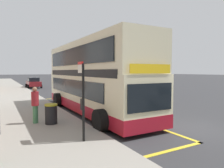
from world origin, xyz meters
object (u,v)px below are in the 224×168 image
at_px(double_decker_bus, 92,80).
at_px(litter_bin, 51,114).
at_px(parked_car_maroon_across, 33,83).
at_px(parked_car_silver_kerbside, 67,80).
at_px(parked_car_black_behind, 107,85).
at_px(bus_stop_sign, 83,95).
at_px(pedestrian_further_back, 35,103).

bearing_deg(double_decker_bus, litter_bin, -144.16).
bearing_deg(parked_car_maroon_across, litter_bin, -97.10).
height_order(parked_car_silver_kerbside, parked_car_maroon_across, same).
height_order(double_decker_bus, parked_car_black_behind, double_decker_bus).
height_order(bus_stop_sign, parked_car_maroon_across, bus_stop_sign).
height_order(parked_car_maroon_across, litter_bin, parked_car_maroon_across).
xyz_separation_m(bus_stop_sign, pedestrian_further_back, (-1.09, 3.43, -0.70)).
bearing_deg(pedestrian_further_back, parked_car_black_behind, 50.91).
bearing_deg(parked_car_black_behind, double_decker_bus, -120.42).
bearing_deg(parked_car_silver_kerbside, parked_car_maroon_across, -135.99).
bearing_deg(parked_car_silver_kerbside, double_decker_bus, -104.83).
relative_size(parked_car_silver_kerbside, parked_car_black_behind, 1.00).
distance_m(parked_car_silver_kerbside, litter_bin, 33.56).
xyz_separation_m(parked_car_black_behind, litter_bin, (-10.39, -14.07, -0.18)).
bearing_deg(litter_bin, double_decker_bus, 35.84).
distance_m(bus_stop_sign, parked_car_maroon_across, 27.27).
relative_size(parked_car_maroon_across, litter_bin, 4.44).
relative_size(double_decker_bus, parked_car_black_behind, 2.74).
bearing_deg(pedestrian_further_back, double_decker_bus, 24.85).
xyz_separation_m(double_decker_bus, parked_car_black_behind, (7.34, 11.86, -1.27)).
relative_size(bus_stop_sign, parked_car_maroon_across, 0.67).
height_order(parked_car_black_behind, pedestrian_further_back, pedestrian_further_back).
bearing_deg(litter_bin, bus_stop_sign, -81.05).
relative_size(double_decker_bus, bus_stop_sign, 4.07).
bearing_deg(bus_stop_sign, parked_car_black_behind, 59.70).
relative_size(parked_car_maroon_across, pedestrian_further_back, 2.42).
height_order(pedestrian_further_back, litter_bin, pedestrian_further_back).
bearing_deg(bus_stop_sign, parked_car_silver_kerbside, 74.13).
height_order(double_decker_bus, litter_bin, double_decker_bus).
distance_m(bus_stop_sign, parked_car_silver_kerbside, 36.24).
distance_m(parked_car_black_behind, litter_bin, 17.49).
bearing_deg(bus_stop_sign, parked_car_maroon_across, 85.34).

